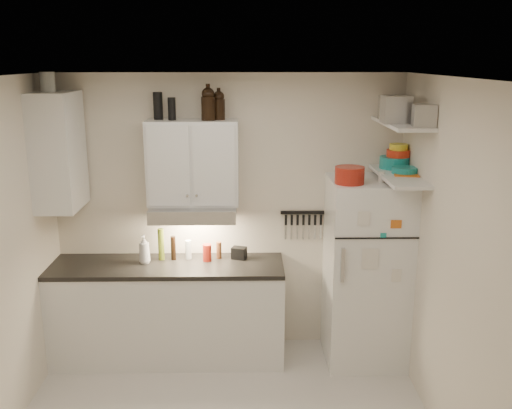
{
  "coord_description": "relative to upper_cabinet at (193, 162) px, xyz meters",
  "views": [
    {
      "loc": [
        0.17,
        -3.65,
        2.72
      ],
      "look_at": [
        0.25,
        0.9,
        1.55
      ],
      "focal_mm": 40.0,
      "sensor_mm": 36.0,
      "label": 1
    }
  ],
  "objects": [
    {
      "name": "growler_a",
      "position": [
        0.15,
        -0.04,
        0.52
      ],
      "size": [
        0.16,
        0.16,
        0.29
      ],
      "primitive_type": null,
      "rotation": [
        0.0,
        0.0,
        0.4
      ],
      "color": "black",
      "rests_on": "upper_cabinet"
    },
    {
      "name": "spice_jar",
      "position": [
        1.62,
        -0.28,
        -0.08
      ],
      "size": [
        0.06,
        0.06,
        0.09
      ],
      "primitive_type": "cylinder",
      "rotation": [
        0.0,
        0.0,
        -0.21
      ],
      "color": "silver",
      "rests_on": "fridge"
    },
    {
      "name": "bowl_teal",
      "position": [
        1.78,
        -0.04,
        0.0
      ],
      "size": [
        0.26,
        0.26,
        0.1
      ],
      "primitive_type": "cylinder",
      "color": "teal",
      "rests_on": "shelf_lo"
    },
    {
      "name": "right_wall",
      "position": [
        1.91,
        -1.33,
        -0.53
      ],
      "size": [
        0.02,
        3.0,
        2.6
      ],
      "primitive_type": "cube",
      "color": "beige",
      "rests_on": "ground"
    },
    {
      "name": "range_hood",
      "position": [
        0.0,
        -0.06,
        -0.44
      ],
      "size": [
        0.76,
        0.46,
        0.12
      ],
      "primitive_type": "cube",
      "color": "silver",
      "rests_on": "back_wall"
    },
    {
      "name": "caddy",
      "position": [
        0.4,
        0.0,
        -0.85
      ],
      "size": [
        0.15,
        0.13,
        0.11
      ],
      "primitive_type": "cube",
      "rotation": [
        0.0,
        0.0,
        -0.33
      ],
      "color": "black",
      "rests_on": "countertop"
    },
    {
      "name": "upper_cabinet",
      "position": [
        0.0,
        0.0,
        0.0
      ],
      "size": [
        0.8,
        0.33,
        0.75
      ],
      "primitive_type": "cube",
      "color": "white",
      "rests_on": "back_wall"
    },
    {
      "name": "knife_strip",
      "position": [
        1.0,
        0.15,
        -0.51
      ],
      "size": [
        0.42,
        0.02,
        0.03
      ],
      "primitive_type": "cube",
      "color": "black",
      "rests_on": "back_wall"
    },
    {
      "name": "oil_bottle",
      "position": [
        -0.31,
        -0.01,
        -0.76
      ],
      "size": [
        0.07,
        0.07,
        0.29
      ],
      "primitive_type": "cylinder",
      "rotation": [
        0.0,
        0.0,
        -0.3
      ],
      "color": "#5E6F1B",
      "rests_on": "countertop"
    },
    {
      "name": "thermos_a",
      "position": [
        -0.17,
        -0.02,
        0.47
      ],
      "size": [
        0.08,
        0.08,
        0.19
      ],
      "primitive_type": "cylinder",
      "rotation": [
        0.0,
        0.0,
        -0.17
      ],
      "color": "black",
      "rests_on": "upper_cabinet"
    },
    {
      "name": "clear_bottle",
      "position": [
        -0.07,
        0.01,
        -0.82
      ],
      "size": [
        0.07,
        0.07,
        0.18
      ],
      "primitive_type": "cylinder",
      "rotation": [
        0.0,
        0.0,
        -0.13
      ],
      "color": "silver",
      "rests_on": "countertop"
    },
    {
      "name": "stock_pot",
      "position": [
        1.76,
        -0.01,
        0.49
      ],
      "size": [
        0.33,
        0.33,
        0.19
      ],
      "primitive_type": "cylinder",
      "rotation": [
        0.0,
        0.0,
        0.24
      ],
      "color": "silver",
      "rests_on": "shelf_hi"
    },
    {
      "name": "base_cabinet",
      "position": [
        -0.25,
        -0.14,
        -1.39
      ],
      "size": [
        2.1,
        0.6,
        0.88
      ],
      "primitive_type": "cube",
      "color": "white",
      "rests_on": "floor"
    },
    {
      "name": "shelf_hi",
      "position": [
        1.75,
        -0.31,
        0.38
      ],
      "size": [
        0.3,
        0.95,
        0.03
      ],
      "primitive_type": "cube",
      "color": "white",
      "rests_on": "right_wall"
    },
    {
      "name": "red_jar",
      "position": [
        0.11,
        -0.05,
        -0.83
      ],
      "size": [
        0.1,
        0.1,
        0.16
      ],
      "primitive_type": "cylinder",
      "rotation": [
        0.0,
        0.0,
        -0.37
      ],
      "color": "maroon",
      "rests_on": "countertop"
    },
    {
      "name": "countertop",
      "position": [
        -0.25,
        -0.14,
        -0.93
      ],
      "size": [
        2.1,
        0.62,
        0.04
      ],
      "primitive_type": "cube",
      "color": "black",
      "rests_on": "base_cabinet"
    },
    {
      "name": "ceiling",
      "position": [
        0.3,
        -1.33,
        0.78
      ],
      "size": [
        3.2,
        3.0,
        0.02
      ],
      "primitive_type": "cube",
      "color": "white",
      "rests_on": "ground"
    },
    {
      "name": "plates",
      "position": [
        1.81,
        -0.28,
        -0.02
      ],
      "size": [
        0.28,
        0.28,
        0.06
      ],
      "primitive_type": "cylinder",
      "rotation": [
        0.0,
        0.0,
        0.32
      ],
      "color": "teal",
      "rests_on": "shelf_lo"
    },
    {
      "name": "growler_b",
      "position": [
        0.24,
        0.01,
        0.5
      ],
      "size": [
        0.13,
        0.13,
        0.25
      ],
      "primitive_type": null,
      "rotation": [
        0.0,
        0.0,
        -0.24
      ],
      "color": "black",
      "rests_on": "upper_cabinet"
    },
    {
      "name": "fridge",
      "position": [
        1.55,
        -0.18,
        -0.98
      ],
      "size": [
        0.7,
        0.68,
        1.7
      ],
      "primitive_type": "cube",
      "color": "white",
      "rests_on": "floor"
    },
    {
      "name": "bowl_yellow",
      "position": [
        1.81,
        -0.04,
        0.14
      ],
      "size": [
        0.16,
        0.16,
        0.05
      ],
      "primitive_type": "cylinder",
      "color": "yellow",
      "rests_on": "bowl_orange"
    },
    {
      "name": "bowl_orange",
      "position": [
        1.81,
        -0.04,
        0.08
      ],
      "size": [
        0.21,
        0.21,
        0.06
      ],
      "primitive_type": "cylinder",
      "color": "red",
      "rests_on": "bowl_teal"
    },
    {
      "name": "vinegar_bottle",
      "position": [
        -0.2,
        -0.01,
        -0.79
      ],
      "size": [
        0.05,
        0.05,
        0.22
      ],
      "primitive_type": "cylinder",
      "rotation": [
        0.0,
        0.0,
        -0.16
      ],
      "color": "black",
      "rests_on": "countertop"
    },
    {
      "name": "dutch_oven",
      "position": [
        1.34,
        -0.32,
        -0.05
      ],
      "size": [
        0.32,
        0.32,
        0.14
      ],
      "primitive_type": "cylinder",
      "rotation": [
        0.0,
        0.0,
        -0.36
      ],
      "color": "maroon",
      "rests_on": "fridge"
    },
    {
      "name": "pepper_mill",
      "position": [
        0.21,
        0.02,
        -0.83
      ],
      "size": [
        0.06,
        0.06,
        0.16
      ],
      "primitive_type": "cylinder",
      "rotation": [
        0.0,
        0.0,
        -0.3
      ],
      "color": "brown",
      "rests_on": "countertop"
    },
    {
      "name": "thermos_b",
      "position": [
        -0.3,
        0.04,
        0.49
      ],
      "size": [
        0.1,
        0.1,
        0.24
      ],
      "primitive_type": "cylinder",
      "rotation": [
        0.0,
        0.0,
        -0.31
      ],
      "color": "black",
      "rests_on": "upper_cabinet"
    },
    {
      "name": "side_jar",
      "position": [
        -1.17,
        -0.14,
        0.71
      ],
      "size": [
        0.13,
        0.13,
        0.16
      ],
      "primitive_type": "cylinder",
      "rotation": [
        0.0,
        0.0,
        -0.06
      ],
      "color": "silver",
      "rests_on": "side_cabinet"
    },
    {
      "name": "book_stack",
      "position": [
        1.82,
        -0.31,
        -0.08
      ],
      "size": [
        0.25,
        0.29,
        0.08
      ],
      "primitive_type": "cube",
      "rotation": [
        0.0,
        0.0,
        -0.2
      ],
      "color": "orange",
      "rests_on": "fridge"
    },
    {
      "name": "side_cabinet",
      "position": [
        -1.14,
        -0.14,
        0.12
      ],
      "size": [
        0.33,
        0.55,
        1.0
      ],
      "primitive_type": "cube",
      "color": "white",
      "rests_on": "left_wall"
    },
    {
      "name": "soap_bottle",
      "position": [
        -0.45,
        -0.1,
        -0.76
      ],
      "size": [
        0.14,
        0.14,
        0.29
      ],
      "primitive_type": "imported",
      "rotation": [
        0.0,
        0.0,
        -0.28
      ],
      "color": "white",
      "rests_on": "countertop"
    },
    {
      "name": "shelf_lo",
      "position": [
        1.75,
        -0.31,
        -0.07
      ],
      "size": [
        0.3,
        0.95,
        0.03
      ],
      "primitive_type": "cube",
      "color": "white",
      "rests_on": "right_wall"
    },
    {
      "name": "tin_a",
      "position": [
        1.67,
        -0.4,
        0.5
      ],
      "size": [
        0.22,
        0.2,
        0.22
      ],
      "primitive_type": "cube",
      "rotation": [
        0.0,
        0.0,
        -0.01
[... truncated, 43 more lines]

